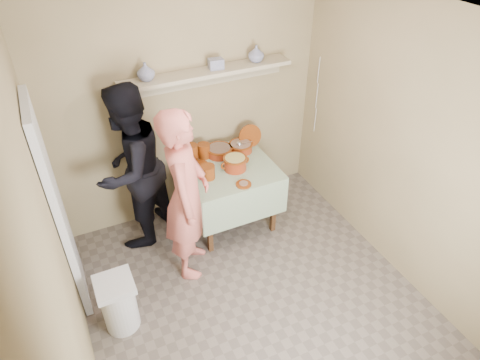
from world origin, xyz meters
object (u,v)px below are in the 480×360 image
person_cook (186,196)px  serving_table (228,175)px  trash_bin (119,304)px  cazuela_rice (235,162)px  person_helper (131,169)px

person_cook → serving_table: size_ratio=1.84×
trash_bin → person_cook: bearing=27.8°
cazuela_rice → person_helper: bearing=165.7°
person_cook → cazuela_rice: size_ratio=5.42×
person_helper → serving_table: size_ratio=1.85×
person_cook → trash_bin: bearing=142.3°
person_cook → cazuela_rice: person_cook is taller
serving_table → trash_bin: (-1.45, -0.91, -0.36)m
person_cook → serving_table: 0.83m
person_cook → person_helper: bearing=53.6°
person_helper → trash_bin: 1.33m
cazuela_rice → serving_table: bearing=119.4°
person_cook → person_helper: size_ratio=0.99×
cazuela_rice → trash_bin: cazuela_rice is taller
person_cook → trash_bin: person_cook is taller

